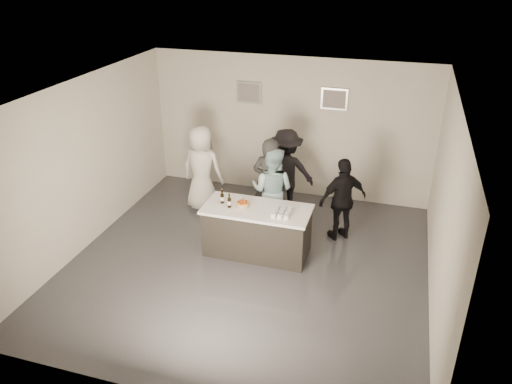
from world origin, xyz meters
TOP-DOWN VIEW (x-y plane):
  - floor at (0.00, 0.00)m, footprint 6.00×6.00m
  - ceiling at (0.00, 0.00)m, footprint 6.00×6.00m
  - wall_back at (0.00, 3.00)m, footprint 6.00×0.04m
  - wall_front at (0.00, -3.00)m, footprint 6.00×0.04m
  - wall_left at (-3.00, 0.00)m, footprint 0.04×6.00m
  - wall_right at (3.00, 0.00)m, footprint 0.04×6.00m
  - picture_left at (-0.90, 2.97)m, footprint 0.54×0.04m
  - picture_right at (0.90, 2.97)m, footprint 0.54×0.04m
  - bar_counter at (0.05, 0.39)m, footprint 1.86×0.86m
  - cake at (-0.20, 0.37)m, footprint 0.22×0.22m
  - beer_bottle_a at (-0.59, 0.40)m, footprint 0.07×0.07m
  - beer_bottle_b at (-0.41, 0.29)m, footprint 0.07×0.07m
  - tumbler_cluster at (0.52, 0.31)m, footprint 0.30×0.40m
  - candles at (-0.20, 0.07)m, footprint 0.24×0.08m
  - person_main_black at (0.03, 1.30)m, footprint 0.72×0.52m
  - person_main_blue at (0.09, 1.24)m, footprint 0.89×0.72m
  - person_guest_left at (-1.52, 1.73)m, footprint 0.91×0.64m
  - person_guest_right at (1.40, 1.35)m, footprint 0.98×0.87m
  - person_guest_back at (0.16, 2.00)m, footprint 1.34×1.09m

SIDE VIEW (x-z plane):
  - floor at x=0.00m, z-range 0.00..0.00m
  - bar_counter at x=0.05m, z-range 0.00..0.90m
  - person_guest_right at x=1.40m, z-range 0.00..1.60m
  - person_main_blue at x=0.09m, z-range 0.00..1.70m
  - person_guest_left at x=-1.52m, z-range 0.00..1.78m
  - person_guest_back at x=0.16m, z-range 0.00..1.80m
  - candles at x=-0.20m, z-range 0.90..0.91m
  - person_main_black at x=0.03m, z-range 0.00..1.86m
  - cake at x=-0.20m, z-range 0.90..0.97m
  - tumbler_cluster at x=0.52m, z-range 0.90..0.98m
  - beer_bottle_a at x=-0.59m, z-range 0.90..1.16m
  - beer_bottle_b at x=-0.41m, z-range 0.90..1.16m
  - wall_back at x=0.00m, z-range 0.00..3.00m
  - wall_front at x=0.00m, z-range 0.00..3.00m
  - wall_left at x=-3.00m, z-range 0.00..3.00m
  - wall_right at x=3.00m, z-range 0.00..3.00m
  - picture_left at x=-0.90m, z-range 1.98..2.42m
  - picture_right at x=0.90m, z-range 1.98..2.42m
  - ceiling at x=0.00m, z-range 3.00..3.00m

